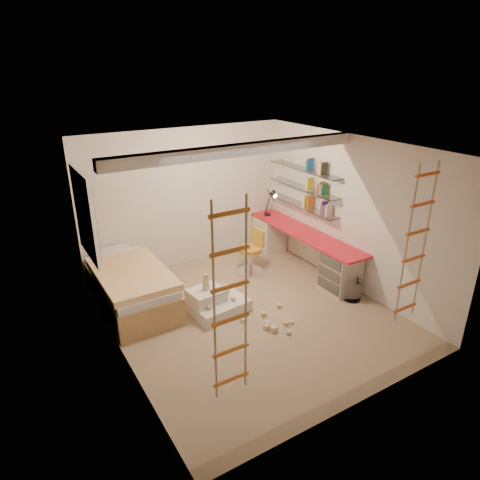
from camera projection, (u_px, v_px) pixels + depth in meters
floor at (250, 314)px, 6.71m from camera, size 4.50×4.50×0.00m
ceiling_beam at (240, 150)px, 5.97m from camera, size 4.00×0.18×0.16m
window_frame at (85, 215)px, 6.35m from camera, size 0.06×1.15×1.35m
window_blind at (88, 215)px, 6.37m from camera, size 0.02×1.00×1.20m
rope_ladder_left at (230, 303)px, 4.10m from camera, size 0.41×0.04×2.13m
rope_ladder_right at (416, 246)px, 5.39m from camera, size 0.41×0.04×2.13m
waste_bin at (353, 290)px, 7.05m from camera, size 0.29×0.29×0.36m
desk at (302, 248)px, 8.05m from camera, size 0.56×2.80×0.75m
shelves at (303, 188)px, 7.91m from camera, size 0.25×1.80×0.71m
bed at (131, 287)px, 6.84m from camera, size 1.02×2.00×0.69m
task_lamp at (272, 199)px, 8.50m from camera, size 0.14×0.36×0.57m
swivel_chair at (251, 258)px, 7.89m from camera, size 0.54×0.54×0.85m
play_platform at (215, 303)px, 6.73m from camera, size 0.95×0.78×0.39m
toy_blocks at (249, 309)px, 6.51m from camera, size 1.19×1.28×0.66m
books at (303, 184)px, 7.89m from camera, size 0.14×0.64×0.92m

